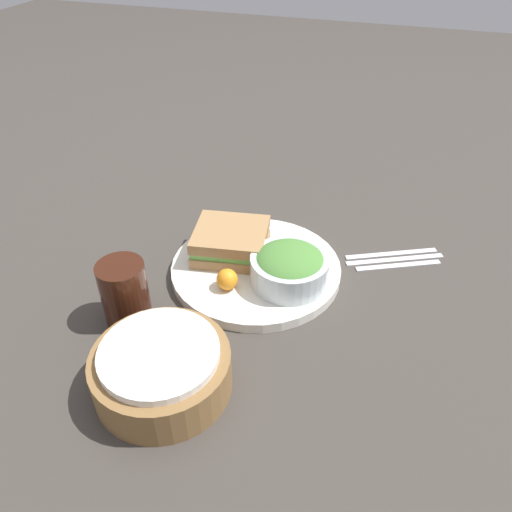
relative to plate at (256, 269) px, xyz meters
The scene contains 11 objects.
ground_plane 0.01m from the plate, ahead, with size 4.00×4.00×0.00m, color #3D3833.
plate is the anchor object (origin of this frame).
sandwich 0.07m from the plate, 19.84° to the right, with size 0.15×0.14×0.05m.
salad_bowl 0.08m from the plate, 160.46° to the left, with size 0.13×0.13×0.06m.
dressing_cup 0.08m from the plate, 132.21° to the right, with size 0.06×0.06×0.03m, color #B7B7BC.
orange_wedge 0.08m from the plate, 70.27° to the left, with size 0.04×0.04×0.04m, color orange.
drink_glass 0.24m from the plate, 47.46° to the left, with size 0.07×0.07×0.11m, color #38190F.
bread_basket 0.28m from the plate, 81.06° to the left, with size 0.19×0.19×0.07m.
fork 0.26m from the plate, 149.75° to the right, with size 0.18×0.01×0.01m, color silver.
knife 0.26m from the plate, 153.66° to the right, with size 0.19×0.01×0.01m, color silver.
spoon 0.26m from the plate, 157.58° to the right, with size 0.16×0.01×0.01m, color silver.
Camera 1 is at (-0.22, 0.67, 0.57)m, focal length 35.00 mm.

